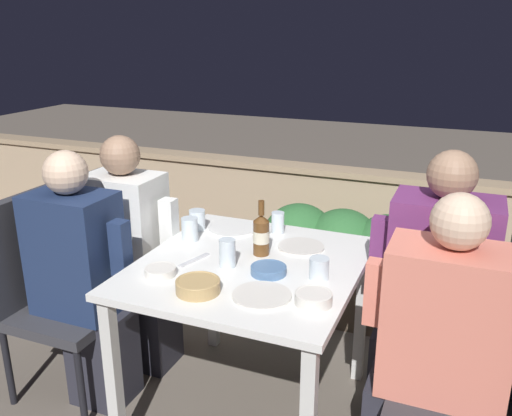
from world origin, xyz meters
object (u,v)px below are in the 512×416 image
chair_right_near (498,375)px  chair_right_far (483,322)px  chair_left_far (99,256)px  person_coral_top (433,353)px  chair_left_near (47,280)px  beer_bottle (261,234)px  person_purple_stripe (429,298)px  person_navy_jumper (84,280)px  person_white_polo (134,254)px  potted_plant (98,240)px

chair_right_near → chair_right_far: size_ratio=1.00×
chair_left_far → chair_right_near: bearing=-9.4°
person_coral_top → chair_left_near: bearing=-179.5°
beer_bottle → chair_right_far: bearing=6.2°
chair_left_far → person_purple_stripe: (1.63, 0.04, 0.07)m
chair_left_near → person_navy_jumper: person_navy_jumper is taller
chair_left_near → chair_left_far: bearing=83.0°
person_coral_top → chair_right_far: person_coral_top is taller
chair_left_near → chair_left_far: size_ratio=1.00×
person_white_polo → person_coral_top: bearing=-12.1°
chair_right_near → potted_plant: 2.45m
chair_left_far → person_white_polo: 0.22m
person_white_polo → person_purple_stripe: person_purple_stripe is taller
person_white_polo → chair_right_near: bearing=-10.5°
person_white_polo → chair_right_far: person_white_polo is taller
person_white_polo → potted_plant: bearing=141.8°
chair_right_near → chair_left_far: bearing=170.6°
chair_right_near → person_coral_top: person_coral_top is taller
chair_right_near → chair_right_far: same height
chair_left_near → chair_right_far: (1.89, 0.37, 0.00)m
chair_left_far → person_purple_stripe: size_ratio=0.77×
chair_left_near → potted_plant: (-0.37, 0.82, -0.16)m
beer_bottle → person_purple_stripe: bearing=8.1°
chair_right_far → person_purple_stripe: 0.23m
person_white_polo → person_purple_stripe: size_ratio=0.96×
chair_left_near → chair_right_near: bearing=0.5°
person_coral_top → beer_bottle: size_ratio=4.86×
person_white_polo → chair_right_far: bearing=1.4°
person_navy_jumper → beer_bottle: bearing=19.6°
chair_left_far → beer_bottle: size_ratio=3.95×
chair_left_far → person_purple_stripe: 1.64m
chair_right_far → person_purple_stripe: (-0.22, 0.00, 0.07)m
potted_plant → person_white_polo: bearing=-38.2°
chair_right_far → potted_plant: (-2.26, 0.45, -0.16)m
chair_left_near → chair_left_far: (0.04, 0.33, 0.00)m
person_navy_jumper → chair_left_far: person_navy_jumper is taller
chair_right_far → potted_plant: chair_right_far is taller
person_white_polo → chair_right_far: size_ratio=1.25×
chair_left_far → person_coral_top: 1.71m
chair_right_near → beer_bottle: (-0.97, 0.25, 0.28)m
beer_bottle → potted_plant: bearing=157.6°
chair_left_far → potted_plant: bearing=129.6°
person_white_polo → beer_bottle: (0.71, -0.06, 0.23)m
chair_right_near → chair_right_far: 0.36m
chair_left_near → chair_left_far: 0.33m
person_navy_jumper → person_white_polo: (0.04, 0.33, 0.00)m
chair_right_near → person_purple_stripe: 0.45m
chair_left_near → potted_plant: bearing=114.1°
person_coral_top → person_purple_stripe: (-0.05, 0.35, 0.03)m
potted_plant → chair_left_near: bearing=-65.9°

